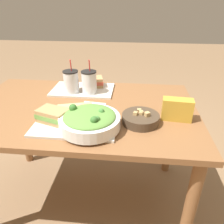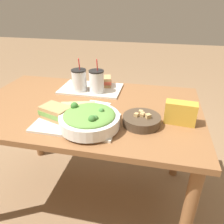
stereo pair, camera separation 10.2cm
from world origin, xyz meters
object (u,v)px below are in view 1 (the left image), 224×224
Objects in this scene: baguette_near at (76,109)px; sandwich_far at (93,82)px; chip_bag at (177,109)px; drink_cup_red at (89,83)px; drink_cup_dark at (71,82)px; salad_bowl at (90,120)px; sandwich_near at (53,115)px; soup_bowl at (141,118)px; napkin_folded at (93,106)px.

sandwich_far reaches higher than baguette_near.
drink_cup_red is at bearing 156.81° from chip_bag.
salad_bowl is at bearing -64.38° from drink_cup_dark.
soup_bowl is at bearing 25.26° from sandwich_near.
chip_bag is at bearing -51.55° from sandwich_far.
drink_cup_red reaches higher than salad_bowl.
salad_bowl is 0.20m from sandwich_near.
drink_cup_dark is at bearing 161.52° from chip_bag.
sandwich_near and sandwich_far have the same top height.
salad_bowl is 0.26m from soup_bowl.
drink_cup_dark is at bearing 135.23° from napkin_folded.
baguette_near is at bearing -92.63° from drink_cup_red.
napkin_folded is at bearing -73.10° from drink_cup_red.
salad_bowl is 1.98× the size of napkin_folded.
sandwich_near is 0.94× the size of baguette_near.
drink_cup_red is (0.01, 0.30, 0.04)m from baguette_near.
drink_cup_dark is at bearing 110.08° from sandwich_near.
sandwich_near is 0.38m from drink_cup_dark.
drink_cup_dark is 0.99× the size of drink_cup_red.
salad_bowl is 0.42m from drink_cup_red.
chip_bag is 1.06× the size of napkin_folded.
drink_cup_dark is at bearing 2.96° from baguette_near.
sandwich_far is (0.11, 0.49, 0.00)m from sandwich_near.
baguette_near is (-0.10, 0.12, -0.01)m from salad_bowl.
soup_bowl is (0.24, 0.09, -0.03)m from salad_bowl.
sandwich_near is at bearing -165.36° from chip_bag.
sandwich_far is 1.02× the size of chip_bag.
baguette_near is 0.32m from drink_cup_dark.
napkin_folded is (0.05, -0.17, -0.08)m from drink_cup_red.
salad_bowl is at bearing -95.31° from sandwich_far.
drink_cup_red reaches higher than sandwich_near.
drink_cup_red is at bearing 101.19° from salad_bowl.
drink_cup_dark is at bearing 143.25° from soup_bowl.
chip_bag is 0.47m from napkin_folded.
drink_cup_dark is (-0.10, 0.30, 0.03)m from baguette_near.
chip_bag reaches higher than napkin_folded.
salad_bowl is 1.55× the size of baguette_near.
sandwich_near is at bearing 113.16° from baguette_near.
sandwich_far reaches higher than napkin_folded.
sandwich_far is 0.12m from drink_cup_red.
salad_bowl is 0.15m from baguette_near.
salad_bowl is 1.55× the size of soup_bowl.
chip_bag is (0.42, 0.14, 0.00)m from salad_bowl.
salad_bowl is 1.35× the size of drink_cup_dark.
baguette_near is at bearing 129.09° from salad_bowl.
drink_cup_red reaches higher than sandwich_far.
chip_bag reaches higher than sandwich_far.
sandwich_near is 1.13× the size of chip_bag.
chip_bag is (0.62, -0.27, -0.02)m from drink_cup_dark.
soup_bowl is 0.32m from napkin_folded.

